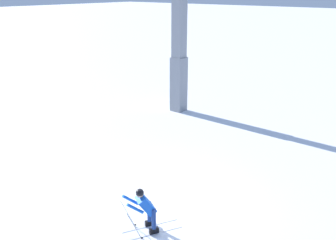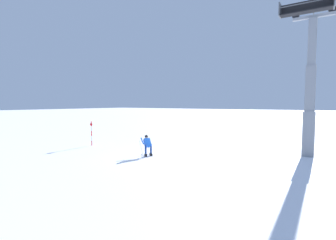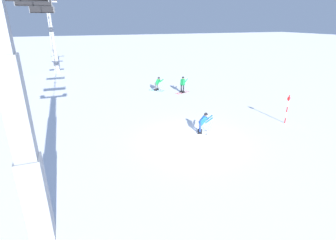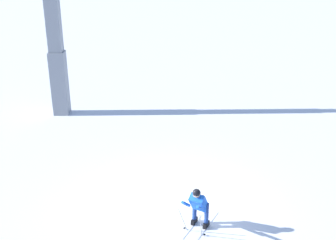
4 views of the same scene
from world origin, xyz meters
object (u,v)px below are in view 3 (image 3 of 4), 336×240
at_px(lift_tower_far, 53,42).
at_px(chairlift_seat_second, 33,1).
at_px(skier_distant_uphill, 158,83).
at_px(trail_marker_pole, 287,108).
at_px(chairlift_seat_fourth, 46,10).
at_px(skier_carving_main, 203,121).
at_px(lift_tower_near, 20,128).
at_px(chairlift_seat_middle, 42,9).
at_px(skier_distant_downhill, 183,83).

bearing_deg(lift_tower_far, chairlift_seat_second, 180.00).
bearing_deg(skier_distant_uphill, chairlift_seat_second, 119.77).
relative_size(trail_marker_pole, skier_distant_uphill, 1.31).
bearing_deg(skier_distant_uphill, chairlift_seat_fourth, 44.77).
distance_m(skier_carving_main, lift_tower_far, 28.77).
xyz_separation_m(lift_tower_near, chairlift_seat_second, (11.88, -0.00, 4.05)).
height_order(lift_tower_far, skier_distant_uphill, lift_tower_far).
distance_m(skier_carving_main, chairlift_seat_fourth, 25.07).
relative_size(lift_tower_far, chairlift_seat_middle, 4.63).
xyz_separation_m(chairlift_seat_second, chairlift_seat_middle, (7.44, 0.00, -0.21)).
relative_size(chairlift_seat_middle, chairlift_seat_fourth, 1.14).
bearing_deg(skier_distant_downhill, skier_distant_uphill, 49.72).
bearing_deg(lift_tower_far, chairlift_seat_middle, 180.00).
xyz_separation_m(lift_tower_far, chairlift_seat_middle, (-13.65, 0.00, 3.80)).
bearing_deg(lift_tower_far, lift_tower_near, 180.00).
bearing_deg(lift_tower_near, chairlift_seat_fourth, -0.00).
relative_size(lift_tower_near, chairlift_seat_middle, 4.63).
relative_size(skier_carving_main, skier_distant_uphill, 1.11).
bearing_deg(lift_tower_near, lift_tower_far, -0.00).
xyz_separation_m(lift_tower_near, skier_distant_downhill, (15.94, -12.33, -3.13)).
relative_size(lift_tower_far, chairlift_seat_fourth, 5.28).
height_order(lift_tower_far, chairlift_seat_middle, lift_tower_far).
bearing_deg(skier_distant_downhill, chairlift_seat_middle, 74.65).
bearing_deg(chairlift_seat_second, skier_distant_uphill, -60.23).
distance_m(lift_tower_near, lift_tower_far, 32.98).
height_order(skier_carving_main, skier_distant_uphill, skier_distant_uphill).
distance_m(skier_carving_main, chairlift_seat_second, 13.26).
height_order(lift_tower_near, trail_marker_pole, lift_tower_near).
bearing_deg(chairlift_seat_fourth, chairlift_seat_middle, 180.00).
distance_m(chairlift_seat_second, trail_marker_pole, 18.49).
xyz_separation_m(chairlift_seat_middle, skier_distant_downhill, (-3.39, -12.33, -6.97)).
bearing_deg(skier_carving_main, lift_tower_near, 122.57).
xyz_separation_m(chairlift_seat_second, chairlift_seat_fourth, (16.15, 0.00, 0.06)).
bearing_deg(chairlift_seat_second, skier_distant_downhill, -71.80).
distance_m(chairlift_seat_second, skier_distant_uphill, 13.86).
distance_m(chairlift_seat_middle, skier_distant_uphill, 12.55).
relative_size(chairlift_seat_middle, skier_distant_uphill, 1.33).
distance_m(skier_carving_main, lift_tower_near, 11.56).
bearing_deg(skier_distant_uphill, skier_carving_main, 175.73).
bearing_deg(trail_marker_pole, lift_tower_far, 29.88).
xyz_separation_m(chairlift_seat_fourth, skier_distant_downhill, (-12.09, -12.33, -7.24)).
bearing_deg(chairlift_seat_fourth, lift_tower_far, 0.00).
relative_size(lift_tower_near, skier_distant_downhill, 5.63).
height_order(lift_tower_far, skier_distant_downhill, lift_tower_far).
distance_m(chairlift_seat_second, chairlift_seat_middle, 7.44).
xyz_separation_m(chairlift_seat_fourth, trail_marker_pole, (-22.61, -15.83, -7.08)).
relative_size(lift_tower_far, chairlift_seat_second, 4.52).
relative_size(lift_tower_near, chairlift_seat_second, 4.52).
xyz_separation_m(lift_tower_near, lift_tower_far, (32.98, -0.00, 0.04)).
relative_size(lift_tower_near, lift_tower_far, 1.00).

